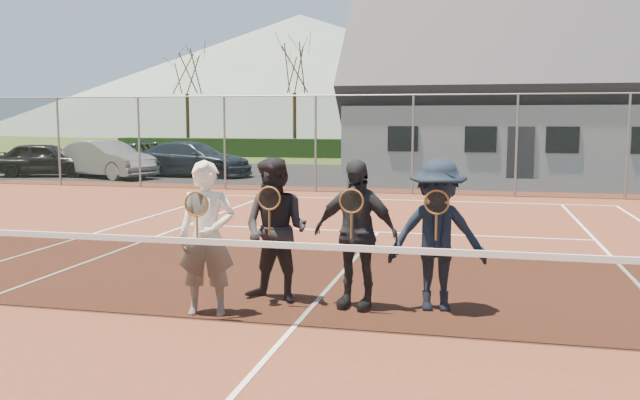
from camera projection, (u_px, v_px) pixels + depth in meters
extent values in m
plane|color=#374E1B|center=(428.00, 177.00, 26.77)|extent=(220.00, 220.00, 0.00)
cube|color=#562819|center=(294.00, 328.00, 7.43)|extent=(30.00, 30.00, 0.02)
cube|color=black|center=(329.00, 175.00, 27.67)|extent=(40.00, 12.00, 0.01)
cube|color=black|center=(443.00, 150.00, 38.30)|extent=(40.00, 1.20, 1.10)
cone|color=slate|center=(300.00, 75.00, 103.84)|extent=(110.00, 110.00, 18.00)
cone|color=slate|center=(615.00, 55.00, 93.45)|extent=(120.00, 120.00, 22.00)
imported|color=black|center=(46.00, 159.00, 26.86)|extent=(4.31, 2.60, 1.37)
imported|color=gray|center=(106.00, 160.00, 26.20)|extent=(4.61, 2.97, 1.44)
imported|color=#1A2434|center=(193.00, 159.00, 26.82)|extent=(4.87, 2.21, 1.38)
cube|color=white|center=(406.00, 200.00, 18.92)|extent=(10.97, 0.06, 0.01)
cube|color=white|center=(378.00, 232.00, 13.62)|extent=(8.23, 0.06, 0.01)
cube|color=white|center=(294.00, 327.00, 7.43)|extent=(0.06, 12.80, 0.01)
cube|color=black|center=(294.00, 286.00, 7.37)|extent=(11.60, 0.02, 0.88)
cube|color=white|center=(294.00, 246.00, 7.32)|extent=(11.60, 0.03, 0.07)
cylinder|color=slate|center=(59.00, 142.00, 23.01)|extent=(0.07, 0.07, 3.00)
cylinder|color=slate|center=(139.00, 143.00, 22.33)|extent=(0.07, 0.07, 3.00)
cylinder|color=slate|center=(225.00, 144.00, 21.66)|extent=(0.07, 0.07, 3.00)
cylinder|color=slate|center=(316.00, 144.00, 20.98)|extent=(0.07, 0.07, 3.00)
cylinder|color=slate|center=(413.00, 145.00, 20.30)|extent=(0.07, 0.07, 3.00)
cylinder|color=slate|center=(516.00, 146.00, 19.63)|extent=(0.07, 0.07, 3.00)
cylinder|color=slate|center=(628.00, 147.00, 18.95)|extent=(0.07, 0.07, 3.00)
cube|color=black|center=(413.00, 145.00, 20.30)|extent=(30.00, 0.03, 3.00)
cylinder|color=slate|center=(414.00, 95.00, 20.12)|extent=(30.00, 0.04, 0.04)
cube|color=silver|center=(527.00, 139.00, 29.56)|extent=(15.00, 8.00, 2.80)
pyramid|color=#2D2D33|center=(531.00, 40.00, 29.06)|extent=(15.60, 8.20, 4.10)
cube|color=#2D2D33|center=(520.00, 153.00, 25.84)|extent=(1.00, 0.06, 2.00)
cube|color=black|center=(403.00, 139.00, 26.79)|extent=(1.20, 0.06, 1.00)
cube|color=black|center=(481.00, 139.00, 26.12)|extent=(1.20, 0.06, 1.00)
cube|color=black|center=(562.00, 140.00, 25.44)|extent=(1.20, 0.06, 1.00)
cylinder|color=#342412|center=(188.00, 124.00, 42.72)|extent=(0.22, 0.22, 3.85)
cylinder|color=#3A2115|center=(295.00, 125.00, 41.14)|extent=(0.22, 0.22, 3.85)
cylinder|color=#341E12|center=(480.00, 125.00, 38.65)|extent=(0.22, 0.22, 3.85)
imported|color=white|center=(207.00, 238.00, 7.84)|extent=(0.73, 0.56, 1.80)
torus|color=brown|center=(197.00, 204.00, 7.53)|extent=(0.29, 0.02, 0.29)
cylinder|color=black|center=(197.00, 204.00, 7.53)|extent=(0.25, 0.00, 0.25)
cylinder|color=brown|center=(197.00, 229.00, 7.57)|extent=(0.03, 0.03, 0.32)
imported|color=black|center=(276.00, 230.00, 8.39)|extent=(1.00, 0.86, 1.80)
torus|color=brown|center=(269.00, 198.00, 8.08)|extent=(0.29, 0.02, 0.29)
cylinder|color=black|center=(269.00, 198.00, 8.08)|extent=(0.25, 0.00, 0.25)
cylinder|color=brown|center=(269.00, 221.00, 8.11)|extent=(0.03, 0.03, 0.32)
imported|color=black|center=(355.00, 234.00, 8.12)|extent=(1.11, 0.61, 1.80)
torus|color=brown|center=(351.00, 201.00, 7.80)|extent=(0.29, 0.02, 0.29)
cylinder|color=black|center=(351.00, 201.00, 7.80)|extent=(0.25, 0.00, 0.25)
cylinder|color=brown|center=(351.00, 225.00, 7.84)|extent=(0.03, 0.03, 0.32)
imported|color=black|center=(437.00, 235.00, 8.01)|extent=(1.26, 0.85, 1.80)
torus|color=brown|center=(437.00, 202.00, 7.70)|extent=(0.29, 0.02, 0.29)
cylinder|color=black|center=(437.00, 202.00, 7.70)|extent=(0.25, 0.00, 0.25)
cylinder|color=brown|center=(436.00, 227.00, 7.73)|extent=(0.03, 0.03, 0.32)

